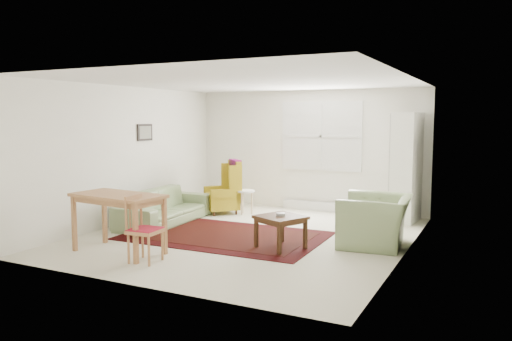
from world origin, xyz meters
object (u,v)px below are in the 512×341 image
at_px(coffee_table, 281,232).
at_px(desk, 119,223).
at_px(armchair, 376,216).
at_px(desk_chair, 145,229).
at_px(wingback_chair, 222,187).
at_px(stool, 245,202).
at_px(cabinet, 407,167).
at_px(sofa, 165,200).

relative_size(coffee_table, desk, 0.46).
xyz_separation_m(armchair, desk_chair, (-2.55, -2.26, -0.00)).
xyz_separation_m(armchair, coffee_table, (-1.20, -0.84, -0.20)).
bearing_deg(wingback_chair, stool, 58.76).
xyz_separation_m(armchair, wingback_chair, (-3.38, 1.18, 0.09)).
xyz_separation_m(cabinet, desk_chair, (-2.64, -4.28, -0.56)).
bearing_deg(armchair, wingback_chair, -114.92).
distance_m(sofa, desk, 2.03).
height_order(stool, cabinet, cabinet).
bearing_deg(armchair, coffee_table, -60.65).
distance_m(wingback_chair, stool, 0.57).
relative_size(stool, desk, 0.37).
xyz_separation_m(armchair, cabinet, (0.10, 2.02, 0.56)).
xyz_separation_m(sofa, wingback_chair, (0.45, 1.31, 0.12)).
height_order(coffee_table, cabinet, cabinet).
distance_m(coffee_table, desk, 2.34).
distance_m(stool, desk, 3.38).
bearing_deg(desk, wingback_chair, 93.37).
bearing_deg(desk, cabinet, 51.12).
bearing_deg(wingback_chair, desk_chair, -32.46).
xyz_separation_m(sofa, desk, (0.64, -1.93, -0.00)).
distance_m(wingback_chair, cabinet, 3.61).
distance_m(stool, desk_chair, 3.59).
distance_m(sofa, wingback_chair, 1.39).
distance_m(sofa, coffee_table, 2.73).
height_order(wingback_chair, coffee_table, wingback_chair).
bearing_deg(cabinet, wingback_chair, -161.97).
relative_size(desk, desk_chair, 1.49).
bearing_deg(coffee_table, stool, 128.50).
distance_m(cabinet, desk, 5.27).
bearing_deg(cabinet, sofa, -146.84).
bearing_deg(coffee_table, sofa, 164.82).
distance_m(armchair, coffee_table, 1.48).
xyz_separation_m(stool, desk, (-0.28, -3.36, 0.18)).
bearing_deg(stool, desk_chair, -84.27).
bearing_deg(coffee_table, desk, -148.57).
bearing_deg(coffee_table, desk_chair, -133.47).
bearing_deg(desk_chair, stool, 1.44).
bearing_deg(wingback_chair, cabinet, 57.48).
distance_m(sofa, armchair, 3.83).
distance_m(coffee_table, cabinet, 3.23).
bearing_deg(desk, stool, 85.18).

